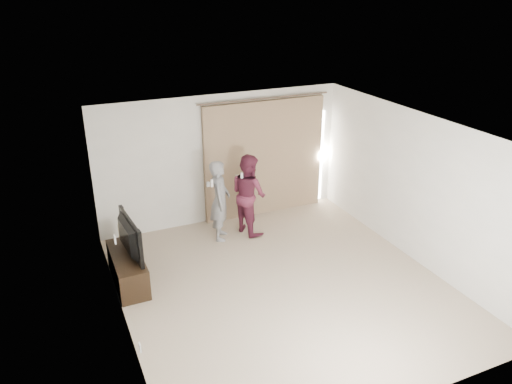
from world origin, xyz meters
The scene contains 10 objects.
floor centered at (0.00, 0.00, 0.00)m, with size 5.50×5.50×0.00m, color tan.
wall_back centered at (0.00, 2.75, 1.30)m, with size 5.00×0.04×2.60m, color silver.
wall_left centered at (-2.50, 0.00, 1.30)m, with size 0.04×5.50×2.60m.
ceiling centered at (0.00, 0.00, 2.60)m, with size 5.00×5.50×0.01m, color white.
curtain centered at (0.91, 2.68, 1.20)m, with size 2.80×0.11×2.46m.
tv_console centered at (-2.27, 1.12, 0.25)m, with size 0.46×1.32×0.51m, color black.
tv centered at (-2.27, 1.12, 0.83)m, with size 1.11×0.15×0.64m, color black.
scratching_post centered at (-2.10, 2.21, 0.22)m, with size 0.41×0.41×0.55m.
person_man centered at (-0.35, 1.96, 0.78)m, with size 0.57×0.67×1.56m.
person_woman centered at (0.25, 2.00, 0.79)m, with size 0.77×0.90×1.59m.
Camera 1 is at (-3.18, -6.08, 4.58)m, focal length 35.00 mm.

